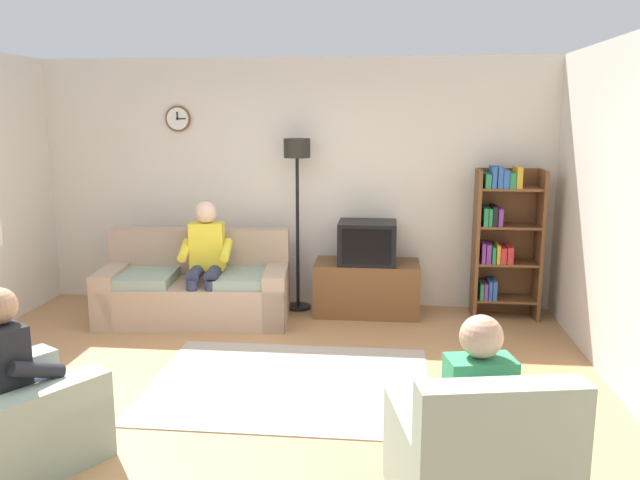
{
  "coord_description": "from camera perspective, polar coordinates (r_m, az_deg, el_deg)",
  "views": [
    {
      "loc": [
        1.04,
        -4.45,
        2.11
      ],
      "look_at": [
        0.49,
        0.76,
        1.08
      ],
      "focal_mm": 36.42,
      "sensor_mm": 36.0,
      "label": 1
    }
  ],
  "objects": [
    {
      "name": "floor_lamp",
      "position": [
        6.9,
        -2.02,
        5.59
      ],
      "size": [
        0.28,
        0.28,
        1.85
      ],
      "color": "black",
      "rests_on": "ground_plane"
    },
    {
      "name": "armchair_near_window",
      "position": [
        4.46,
        -25.67,
        -14.16
      ],
      "size": [
        1.14,
        1.17,
        0.9
      ],
      "color": "gray",
      "rests_on": "ground_plane"
    },
    {
      "name": "person_in_right_armchair",
      "position": [
        3.61,
        13.24,
        -13.87
      ],
      "size": [
        0.56,
        0.59,
        1.12
      ],
      "color": "#338C59",
      "rests_on": "ground_plane"
    },
    {
      "name": "tv_stand",
      "position": [
        6.95,
        4.13,
        -4.21
      ],
      "size": [
        1.1,
        0.56,
        0.56
      ],
      "color": "brown",
      "rests_on": "ground_plane"
    },
    {
      "name": "couch",
      "position": [
        6.85,
        -10.85,
        -4.32
      ],
      "size": [
        1.97,
        1.06,
        0.9
      ],
      "color": "tan",
      "rests_on": "ground_plane"
    },
    {
      "name": "tv",
      "position": [
        6.81,
        4.18,
        -0.21
      ],
      "size": [
        0.6,
        0.49,
        0.44
      ],
      "color": "black",
      "rests_on": "tv_stand"
    },
    {
      "name": "person_in_left_armchair",
      "position": [
        4.38,
        -24.97,
        -10.11
      ],
      "size": [
        0.61,
        0.64,
        1.12
      ],
      "color": "black",
      "rests_on": "ground_plane"
    },
    {
      "name": "area_rug",
      "position": [
        5.27,
        -2.66,
        -12.48
      ],
      "size": [
        2.2,
        1.7,
        0.01
      ],
      "primitive_type": "cube",
      "color": "#AD9E8E",
      "rests_on": "ground_plane"
    },
    {
      "name": "person_on_couch",
      "position": [
        6.62,
        -10.02,
        -1.4
      ],
      "size": [
        0.54,
        0.56,
        1.24
      ],
      "color": "yellow",
      "rests_on": "ground_plane"
    },
    {
      "name": "bookshelf",
      "position": [
        6.99,
        15.74,
        0.26
      ],
      "size": [
        0.68,
        0.36,
        1.58
      ],
      "color": "brown",
      "rests_on": "ground_plane"
    },
    {
      "name": "ground_plane",
      "position": [
        5.03,
        -6.62,
        -13.79
      ],
      "size": [
        12.0,
        12.0,
        0.0
      ],
      "primitive_type": "plane",
      "color": "#B27F51"
    },
    {
      "name": "armchair_near_bookshelf",
      "position": [
        3.68,
        13.46,
        -18.89
      ],
      "size": [
        0.95,
        1.02,
        0.9
      ],
      "color": "gray",
      "rests_on": "ground_plane"
    },
    {
      "name": "back_wall_assembly",
      "position": [
        7.23,
        -2.27,
        5.05
      ],
      "size": [
        6.2,
        0.17,
        2.7
      ],
      "color": "silver",
      "rests_on": "ground_plane"
    }
  ]
}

